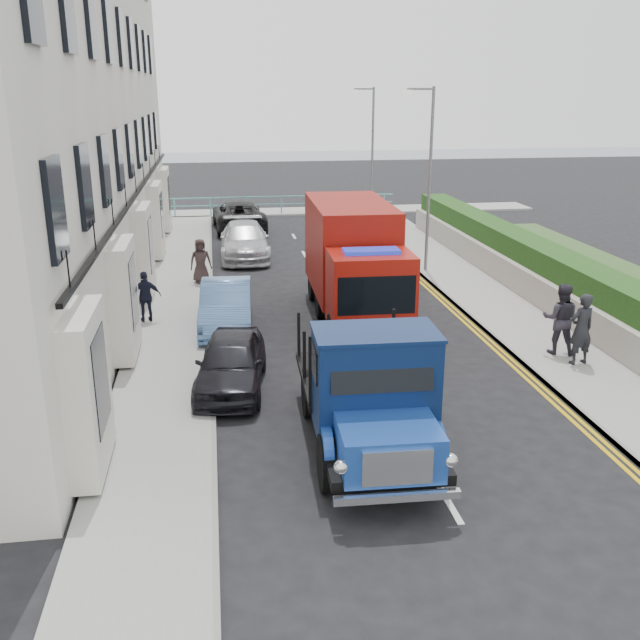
{
  "coord_description": "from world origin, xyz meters",
  "views": [
    {
      "loc": [
        -3.84,
        -12.35,
        6.9
      ],
      "look_at": [
        -1.33,
        4.4,
        1.4
      ],
      "focal_mm": 40.0,
      "sensor_mm": 36.0,
      "label": 1
    }
  ],
  "objects_px": {
    "bedford_lorry": "(372,402)",
    "pedestrian_east_near": "(581,329)",
    "parked_car_front": "(231,362)",
    "lamp_mid": "(427,170)",
    "lamp_far": "(370,149)",
    "red_lorry": "(354,260)"
  },
  "relations": [
    {
      "from": "lamp_mid",
      "to": "lamp_far",
      "type": "xyz_separation_m",
      "value": [
        0.0,
        10.0,
        0.0
      ]
    },
    {
      "from": "bedford_lorry",
      "to": "parked_car_front",
      "type": "xyz_separation_m",
      "value": [
        -2.57,
        3.97,
        -0.58
      ]
    },
    {
      "from": "bedford_lorry",
      "to": "red_lorry",
      "type": "relative_size",
      "value": 0.84
    },
    {
      "from": "bedford_lorry",
      "to": "red_lorry",
      "type": "bearing_deg",
      "value": 83.01
    },
    {
      "from": "lamp_far",
      "to": "parked_car_front",
      "type": "xyz_separation_m",
      "value": [
        -7.78,
        -20.3,
        -3.34
      ]
    },
    {
      "from": "lamp_mid",
      "to": "bedford_lorry",
      "type": "height_order",
      "value": "lamp_mid"
    },
    {
      "from": "lamp_far",
      "to": "bedford_lorry",
      "type": "distance_m",
      "value": 24.97
    },
    {
      "from": "bedford_lorry",
      "to": "lamp_mid",
      "type": "bearing_deg",
      "value": 71.75
    },
    {
      "from": "lamp_far",
      "to": "lamp_mid",
      "type": "bearing_deg",
      "value": -90.0
    },
    {
      "from": "red_lorry",
      "to": "pedestrian_east_near",
      "type": "xyz_separation_m",
      "value": [
        4.97,
        -4.95,
        -0.84
      ]
    },
    {
      "from": "lamp_far",
      "to": "pedestrian_east_near",
      "type": "bearing_deg",
      "value": -86.77
    },
    {
      "from": "lamp_mid",
      "to": "lamp_far",
      "type": "relative_size",
      "value": 1.0
    },
    {
      "from": "lamp_mid",
      "to": "lamp_far",
      "type": "height_order",
      "value": "same"
    },
    {
      "from": "red_lorry",
      "to": "parked_car_front",
      "type": "relative_size",
      "value": 1.77
    },
    {
      "from": "parked_car_front",
      "to": "bedford_lorry",
      "type": "bearing_deg",
      "value": -49.85
    },
    {
      "from": "bedford_lorry",
      "to": "pedestrian_east_near",
      "type": "relative_size",
      "value": 3.07
    },
    {
      "from": "bedford_lorry",
      "to": "pedestrian_east_near",
      "type": "distance_m",
      "value": 7.49
    },
    {
      "from": "lamp_mid",
      "to": "parked_car_front",
      "type": "xyz_separation_m",
      "value": [
        -7.78,
        -10.3,
        -3.34
      ]
    },
    {
      "from": "bedford_lorry",
      "to": "pedestrian_east_near",
      "type": "bearing_deg",
      "value": 33.79
    },
    {
      "from": "lamp_far",
      "to": "parked_car_front",
      "type": "bearing_deg",
      "value": -110.97
    },
    {
      "from": "lamp_mid",
      "to": "parked_car_front",
      "type": "bearing_deg",
      "value": -127.07
    },
    {
      "from": "bedford_lorry",
      "to": "pedestrian_east_near",
      "type": "xyz_separation_m",
      "value": [
        6.35,
        3.97,
        -0.18
      ]
    }
  ]
}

